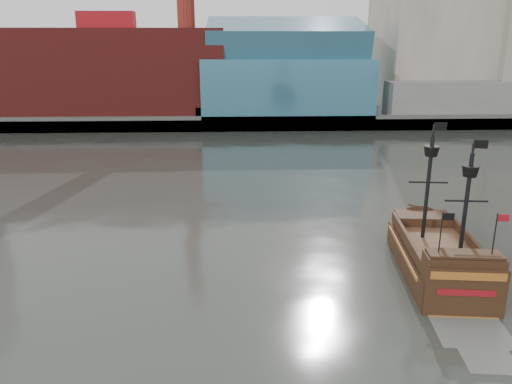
{
  "coord_description": "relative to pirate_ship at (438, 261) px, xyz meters",
  "views": [
    {
      "loc": [
        0.82,
        -22.92,
        14.89
      ],
      "look_at": [
        2.3,
        12.98,
        4.0
      ],
      "focal_mm": 35.0,
      "sensor_mm": 36.0,
      "label": 1
    }
  ],
  "objects": [
    {
      "name": "pirate_ship",
      "position": [
        0.0,
        0.0,
        0.0
      ],
      "size": [
        5.81,
        14.59,
        10.63
      ],
      "rotation": [
        0.0,
        0.0,
        -0.11
      ],
      "color": "black",
      "rests_on": "ground"
    },
    {
      "name": "seawall",
      "position": [
        -14.11,
        55.74,
        0.34
      ],
      "size": [
        220.0,
        1.0,
        2.6
      ],
      "primitive_type": "cube",
      "color": "#4C4C49",
      "rests_on": "ground"
    },
    {
      "name": "promenade_far",
      "position": [
        -14.11,
        85.24,
        0.04
      ],
      "size": [
        220.0,
        60.0,
        2.0
      ],
      "primitive_type": "cube",
      "color": "slate",
      "rests_on": "ground"
    },
    {
      "name": "ground",
      "position": [
        -14.11,
        -6.76,
        -0.96
      ],
      "size": [
        400.0,
        400.0,
        0.0
      ],
      "primitive_type": "plane",
      "color": "#2C2F2A",
      "rests_on": "ground"
    }
  ]
}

